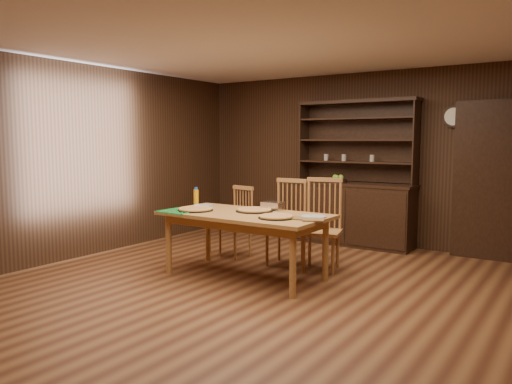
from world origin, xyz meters
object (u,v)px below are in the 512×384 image
Objects in this scene: chair_center at (288,219)px; chair_right at (323,221)px; dining_table at (245,220)px; juice_bottle at (196,196)px; china_hutch at (354,205)px; chair_left at (239,219)px.

chair_right reaches higher than chair_center.
dining_table is 1.72× the size of chair_right.
chair_center is at bearing 28.43° from juice_bottle.
chair_center is 4.86× the size of juice_bottle.
juice_bottle is at bearing -175.21° from chair_right.
dining_table is (-0.31, -2.41, 0.08)m from china_hutch.
china_hutch is at bearing 78.77° from chair_center.
chair_right reaches higher than dining_table.
dining_table is 1.02m from juice_bottle.
juice_bottle is at bearing -154.51° from chair_center.
chair_center is 0.97× the size of chair_right.
juice_bottle is (-1.05, -0.57, 0.28)m from chair_center.
dining_table is at bearing -15.76° from juice_bottle.
chair_center is at bearing 164.34° from chair_right.
juice_bottle is (-1.28, -2.14, 0.26)m from china_hutch.
chair_left is 4.26× the size of juice_bottle.
china_hutch is at bearing 66.75° from chair_left.
chair_right is at bearing -3.26° from chair_center.
chair_left is at bearing 164.65° from chair_right.
juice_bottle is at bearing -120.86° from china_hutch.
dining_table is 1.77× the size of chair_center.
juice_bottle reaches higher than dining_table.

